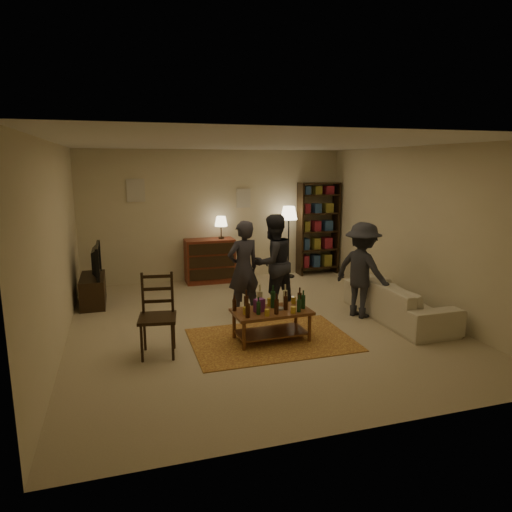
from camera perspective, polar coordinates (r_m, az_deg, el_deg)
name	(u,v)px	position (r m, az deg, el deg)	size (l,w,h in m)	color
floor	(258,324)	(7.08, 0.19, -8.48)	(6.00, 6.00, 0.00)	#C6B793
room_shell	(184,194)	(9.45, -8.97, 7.68)	(6.00, 6.00, 6.00)	beige
rug	(271,340)	(6.47, 1.93, -10.41)	(2.20, 1.50, 0.01)	brown
coffee_table	(271,313)	(6.34, 1.92, -7.13)	(1.09, 0.62, 0.78)	brown
dining_chair	(158,311)	(6.00, -12.21, -6.76)	(0.53, 0.53, 1.07)	black
tv_stand	(93,283)	(8.43, -19.71, -3.17)	(0.40, 1.00, 1.06)	black
dresser	(210,260)	(9.45, -5.75, -0.44)	(1.00, 0.50, 1.36)	brown
bookshelf	(318,228)	(10.16, 7.75, 3.54)	(0.90, 0.34, 2.02)	black
floor_lamp	(289,218)	(9.72, 4.12, 4.79)	(0.36, 0.36, 1.53)	black
sofa	(398,300)	(7.57, 17.34, -5.28)	(2.08, 0.81, 0.61)	beige
person_left	(243,269)	(7.26, -1.59, -1.61)	(0.56, 0.37, 1.55)	#2B2A32
person_right	(273,263)	(7.57, 2.12, -0.83)	(0.78, 0.61, 1.61)	#23242B
person_by_sofa	(362,270)	(7.42, 13.14, -1.73)	(0.98, 0.56, 1.52)	#27282F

